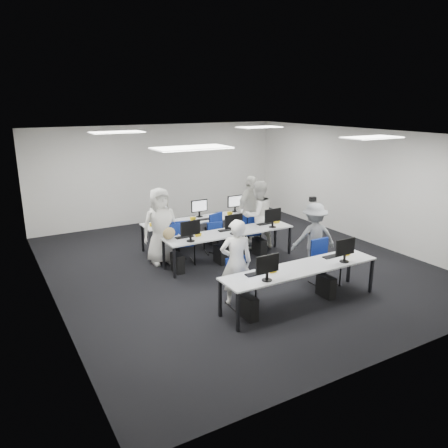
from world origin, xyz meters
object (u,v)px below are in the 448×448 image
student_2 (161,226)px  chair_1 (324,271)px  photographer (314,237)px  chair_5 (174,247)px  chair_6 (213,242)px  chair_2 (183,250)px  student_3 (250,210)px  chair_4 (251,239)px  chair_3 (222,241)px  student_0 (236,262)px  chair_0 (240,291)px  student_1 (258,215)px  desk_front (301,270)px  chair_7 (250,235)px  desk_mid (230,234)px

student_2 → chair_1: bearing=-47.0°
photographer → chair_5: bearing=-25.3°
chair_6 → chair_2: bearing=-149.5°
student_3 → chair_4: bearing=-141.3°
chair_3 → student_0: bearing=-135.8°
chair_0 → chair_4: bearing=56.7°
photographer → student_2: bearing=-20.6°
chair_5 → student_1: size_ratio=0.53×
chair_6 → photographer: photographer is taller
chair_0 → student_3: student_3 is taller
chair_1 → photographer: size_ratio=0.61×
photographer → chair_3: bearing=-42.6°
desk_front → chair_0: bearing=154.1°
chair_1 → student_0: student_0 is taller
chair_1 → student_0: 2.13m
chair_6 → chair_3: bearing=-22.8°
student_0 → chair_7: bearing=-107.7°
photographer → chair_1: bearing=84.3°
chair_1 → student_3: (0.16, 3.08, 0.61)m
chair_2 → student_3: 2.29m
chair_1 → chair_4: (-0.08, 2.64, -0.03)m
chair_4 → desk_mid: bearing=-131.1°
chair_2 → student_1: 2.19m
desk_mid → chair_0: size_ratio=3.57×
chair_0 → chair_3: 2.96m
chair_0 → chair_2: size_ratio=0.93×
chair_2 → chair_6: bearing=29.4°
desk_front → desk_mid: bearing=90.0°
desk_front → chair_7: size_ratio=3.91×
chair_3 → chair_0: bearing=-134.5°
chair_4 → chair_1: bearing=-67.3°
chair_5 → chair_6: bearing=-8.5°
chair_4 → chair_7: size_ratio=1.05×
chair_5 → desk_front: bearing=-78.0°
student_2 → student_3: size_ratio=0.98×
chair_2 → chair_7: size_ratio=1.17×
chair_0 → chair_5: (-0.08, 2.91, 0.01)m
desk_front → photographer: (1.32, 1.17, 0.10)m
chair_0 → chair_2: (0.03, 2.57, 0.02)m
chair_2 → student_1: (2.11, 0.02, 0.58)m
chair_6 → chair_5: bearing=-169.1°
student_3 → photographer: bearing=-109.2°
photographer → chair_6: bearing=-40.6°
student_2 → photographer: 3.50m
chair_1 → chair_5: chair_1 is taller
chair_4 → student_1: (0.19, -0.01, 0.61)m
desk_mid → chair_6: bearing=92.7°
photographer → student_0: bearing=31.0°
chair_5 → student_3: student_3 is taller
chair_7 → student_0: size_ratio=0.50×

